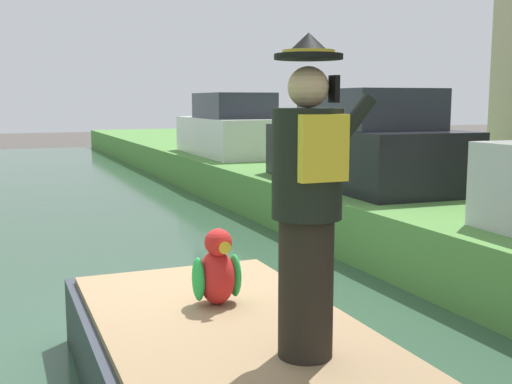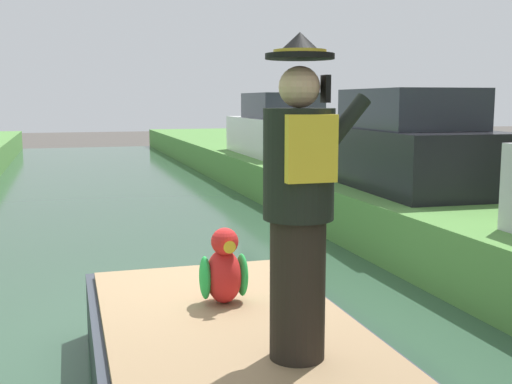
{
  "view_description": "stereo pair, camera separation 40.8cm",
  "coord_description": "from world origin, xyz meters",
  "px_view_note": "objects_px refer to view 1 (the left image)",
  "views": [
    {
      "loc": [
        -1.41,
        -5.25,
        2.2
      ],
      "look_at": [
        0.15,
        -1.52,
        1.61
      ],
      "focal_mm": 44.77,
      "sensor_mm": 36.0,
      "label": 1
    },
    {
      "loc": [
        -1.02,
        -5.39,
        2.2
      ],
      "look_at": [
        0.15,
        -1.52,
        1.61
      ],
      "focal_mm": 44.77,
      "sensor_mm": 36.0,
      "label": 2
    }
  ],
  "objects_px": {
    "person_pirate": "(308,200)",
    "parrot_plush": "(217,272)",
    "parked_car_white": "(231,129)",
    "parked_car_dark": "(362,145)"
  },
  "relations": [
    {
      "from": "person_pirate",
      "to": "parrot_plush",
      "type": "relative_size",
      "value": 3.25
    },
    {
      "from": "person_pirate",
      "to": "parked_car_white",
      "type": "height_order",
      "value": "person_pirate"
    },
    {
      "from": "parked_car_white",
      "to": "parked_car_dark",
      "type": "bearing_deg",
      "value": -90.0
    },
    {
      "from": "person_pirate",
      "to": "parrot_plush",
      "type": "bearing_deg",
      "value": 83.71
    },
    {
      "from": "parked_car_white",
      "to": "parrot_plush",
      "type": "bearing_deg",
      "value": -110.9
    },
    {
      "from": "person_pirate",
      "to": "parrot_plush",
      "type": "distance_m",
      "value": 1.31
    },
    {
      "from": "parked_car_dark",
      "to": "person_pirate",
      "type": "bearing_deg",
      "value": -124.51
    },
    {
      "from": "parked_car_dark",
      "to": "parked_car_white",
      "type": "xyz_separation_m",
      "value": [
        0.0,
        5.98,
        0.0
      ]
    },
    {
      "from": "parrot_plush",
      "to": "parked_car_dark",
      "type": "height_order",
      "value": "parked_car_dark"
    },
    {
      "from": "parrot_plush",
      "to": "parked_car_dark",
      "type": "relative_size",
      "value": 0.14
    }
  ]
}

